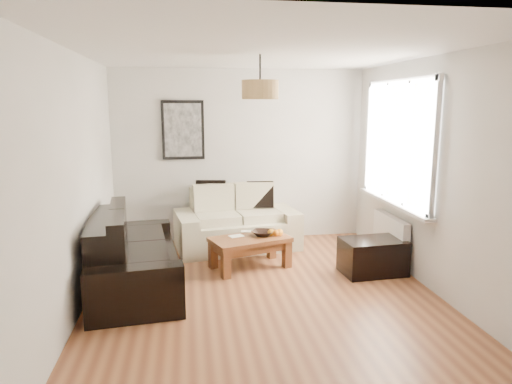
{
  "coord_description": "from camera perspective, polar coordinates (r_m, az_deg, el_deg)",
  "views": [
    {
      "loc": [
        -0.79,
        -4.72,
        2.08
      ],
      "look_at": [
        0.0,
        0.6,
        1.05
      ],
      "focal_mm": 32.34,
      "sensor_mm": 36.0,
      "label": 1
    }
  ],
  "objects": [
    {
      "name": "floor",
      "position": [
        5.21,
        0.99,
        -12.66
      ],
      "size": [
        4.5,
        4.5,
        0.0
      ],
      "primitive_type": "plane",
      "color": "brown",
      "rests_on": "ground"
    },
    {
      "name": "ceiling",
      "position": [
        4.81,
        1.1,
        17.06
      ],
      "size": [
        3.8,
        4.5,
        0.0
      ],
      "primitive_type": null,
      "color": "white",
      "rests_on": "floor"
    },
    {
      "name": "wall_back",
      "position": [
        7.05,
        -1.97,
        4.48
      ],
      "size": [
        3.8,
        0.04,
        2.6
      ],
      "primitive_type": null,
      "color": "silver",
      "rests_on": "floor"
    },
    {
      "name": "wall_front",
      "position": [
        2.7,
        8.95,
        -6.0
      ],
      "size": [
        3.8,
        0.04,
        2.6
      ],
      "primitive_type": null,
      "color": "silver",
      "rests_on": "floor"
    },
    {
      "name": "wall_left",
      "position": [
        4.91,
        -21.41,
        0.96
      ],
      "size": [
        0.04,
        4.5,
        2.6
      ],
      "primitive_type": null,
      "color": "silver",
      "rests_on": "floor"
    },
    {
      "name": "wall_right",
      "position": [
        5.48,
        21.03,
        1.95
      ],
      "size": [
        0.04,
        4.5,
        2.6
      ],
      "primitive_type": null,
      "color": "silver",
      "rests_on": "floor"
    },
    {
      "name": "window_bay",
      "position": [
        6.14,
        17.25,
        5.88
      ],
      "size": [
        0.14,
        1.9,
        1.6
      ],
      "primitive_type": null,
      "color": "white",
      "rests_on": "wall_right"
    },
    {
      "name": "radiator",
      "position": [
        6.33,
        16.3,
        -5.17
      ],
      "size": [
        0.1,
        0.9,
        0.52
      ],
      "primitive_type": "cube",
      "color": "white",
      "rests_on": "wall_right"
    },
    {
      "name": "poster",
      "position": [
        6.95,
        -9.01,
        7.57
      ],
      "size": [
        0.62,
        0.04,
        0.87
      ],
      "primitive_type": null,
      "color": "black",
      "rests_on": "wall_back"
    },
    {
      "name": "pendant_shade",
      "position": [
        5.08,
        0.51,
        12.54
      ],
      "size": [
        0.4,
        0.4,
        0.2
      ],
      "primitive_type": "cylinder",
      "color": "tan",
      "rests_on": "ceiling"
    },
    {
      "name": "loveseat_cream",
      "position": [
        6.74,
        -2.4,
        -3.35
      ],
      "size": [
        1.85,
        1.19,
        0.86
      ],
      "primitive_type": null,
      "rotation": [
        0.0,
        0.0,
        0.15
      ],
      "color": "#BDB798",
      "rests_on": "floor"
    },
    {
      "name": "sofa_leather",
      "position": [
        5.46,
        -14.89,
        -7.22
      ],
      "size": [
        1.16,
        2.04,
        0.84
      ],
      "primitive_type": null,
      "rotation": [
        0.0,
        0.0,
        1.68
      ],
      "color": "black",
      "rests_on": "floor"
    },
    {
      "name": "coffee_table",
      "position": [
        5.97,
        -0.74,
        -7.5
      ],
      "size": [
        1.1,
        0.82,
        0.4
      ],
      "primitive_type": null,
      "rotation": [
        0.0,
        0.0,
        0.33
      ],
      "color": "brown",
      "rests_on": "floor"
    },
    {
      "name": "ottoman",
      "position": [
        5.95,
        14.25,
        -7.72
      ],
      "size": [
        0.8,
        0.54,
        0.44
      ],
      "primitive_type": "cube",
      "rotation": [
        0.0,
        0.0,
        0.07
      ],
      "color": "black",
      "rests_on": "floor"
    },
    {
      "name": "cushion_left",
      "position": [
        6.84,
        -5.61,
        -0.37
      ],
      "size": [
        0.45,
        0.2,
        0.43
      ],
      "primitive_type": "cube",
      "rotation": [
        0.0,
        0.0,
        -0.17
      ],
      "color": "black",
      "rests_on": "loveseat_cream"
    },
    {
      "name": "cushion_right",
      "position": [
        6.92,
        0.5,
        -0.34
      ],
      "size": [
        0.41,
        0.17,
        0.4
      ],
      "primitive_type": "cube",
      "rotation": [
        0.0,
        0.0,
        -0.1
      ],
      "color": "black",
      "rests_on": "loveseat_cream"
    },
    {
      "name": "fruit_bowl",
      "position": [
        5.98,
        0.86,
        -5.11
      ],
      "size": [
        0.33,
        0.33,
        0.07
      ],
      "primitive_type": "imported",
      "rotation": [
        0.0,
        0.0,
        -0.25
      ],
      "color": "black",
      "rests_on": "coffee_table"
    },
    {
      "name": "orange_a",
      "position": [
        5.97,
        2.45,
        -5.09
      ],
      "size": [
        0.11,
        0.11,
        0.09
      ],
      "primitive_type": "sphere",
      "rotation": [
        0.0,
        0.0,
        0.28
      ],
      "color": "orange",
      "rests_on": "fruit_bowl"
    },
    {
      "name": "orange_b",
      "position": [
        6.0,
        2.92,
        -5.02
      ],
      "size": [
        0.11,
        0.11,
        0.1
      ],
      "primitive_type": "sphere",
      "rotation": [
        0.0,
        0.0,
        -0.16
      ],
      "color": "orange",
      "rests_on": "fruit_bowl"
    },
    {
      "name": "orange_c",
      "position": [
        5.99,
        1.89,
        -5.03
      ],
      "size": [
        0.11,
        0.11,
        0.09
      ],
      "primitive_type": "sphere",
      "rotation": [
        0.0,
        0.0,
        -0.33
      ],
      "color": "orange",
      "rests_on": "fruit_bowl"
    },
    {
      "name": "papers",
      "position": [
        5.97,
        -2.45,
        -5.46
      ],
      "size": [
        0.21,
        0.18,
        0.01
      ],
      "primitive_type": "cube",
      "rotation": [
        0.0,
        0.0,
        0.35
      ],
      "color": "white",
      "rests_on": "coffee_table"
    }
  ]
}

